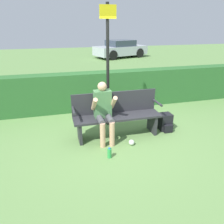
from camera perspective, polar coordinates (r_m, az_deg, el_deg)
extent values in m
plane|color=#668E4C|center=(4.96, 1.38, -6.26)|extent=(40.00, 40.00, 0.00)
cube|color=#2D662D|center=(6.44, -3.24, 5.66)|extent=(12.00, 0.48, 1.08)
cube|color=#2D2D33|center=(4.76, 1.43, -1.26)|extent=(1.92, 0.47, 0.05)
cube|color=#2D2D33|center=(4.86, 0.74, 2.60)|extent=(1.92, 0.04, 0.48)
cube|color=#2D2D33|center=(4.72, -8.46, -5.05)|extent=(0.06, 0.43, 0.45)
cube|color=#2D2D33|center=(5.14, 10.43, -2.81)|extent=(0.06, 0.43, 0.45)
cylinder|color=#2D2D33|center=(4.51, -10.00, 0.38)|extent=(0.05, 0.43, 0.05)
cylinder|color=#2D2D33|center=(5.00, 11.80, 2.42)|extent=(0.05, 0.43, 0.05)
cube|color=#4C7F4C|center=(4.61, -2.50, 2.15)|extent=(0.36, 0.22, 0.58)
sphere|color=#DBA884|center=(4.50, -2.58, 6.68)|extent=(0.19, 0.19, 0.19)
cylinder|color=#4C4C51|center=(4.50, -3.08, -1.94)|extent=(0.13, 0.42, 0.13)
cylinder|color=#4C4C51|center=(4.54, -0.66, -1.68)|extent=(0.13, 0.42, 0.13)
cylinder|color=#DBA884|center=(4.43, -2.45, -6.11)|extent=(0.11, 0.11, 0.53)
cylinder|color=#DBA884|center=(4.47, 0.02, -5.81)|extent=(0.11, 0.11, 0.53)
cylinder|color=#DBA884|center=(4.42, -4.65, 2.05)|extent=(0.09, 0.35, 0.35)
cylinder|color=#DBA884|center=(4.51, 0.38, 2.51)|extent=(0.09, 0.35, 0.35)
cube|color=black|center=(5.32, 13.69, -2.47)|extent=(0.27, 0.25, 0.40)
cube|color=black|center=(5.23, 14.46, -4.21)|extent=(0.21, 0.09, 0.18)
cylinder|color=green|center=(4.18, -0.67, -10.70)|extent=(0.08, 0.08, 0.19)
cylinder|color=#2D66B2|center=(4.12, -0.68, -9.47)|extent=(0.04, 0.04, 0.02)
cylinder|color=black|center=(5.08, -1.10, 11.07)|extent=(0.07, 0.07, 2.77)
cube|color=yellow|center=(4.95, -1.07, 24.75)|extent=(0.36, 0.02, 0.27)
cube|color=#B7BCC6|center=(16.90, 2.20, 15.79)|extent=(4.15, 2.79, 0.62)
cube|color=#333D4C|center=(16.85, 2.22, 17.57)|extent=(2.20, 2.00, 0.43)
cylinder|color=black|center=(18.26, 3.85, 15.66)|extent=(0.68, 0.37, 0.66)
cylinder|color=black|center=(16.97, 7.23, 15.05)|extent=(0.68, 0.37, 0.66)
cylinder|color=black|center=(16.99, -2.85, 15.20)|extent=(0.68, 0.37, 0.66)
cylinder|color=black|center=(15.59, 0.25, 14.61)|extent=(0.68, 0.37, 0.66)
sphere|color=silver|center=(4.61, 5.13, -7.91)|extent=(0.12, 0.12, 0.12)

